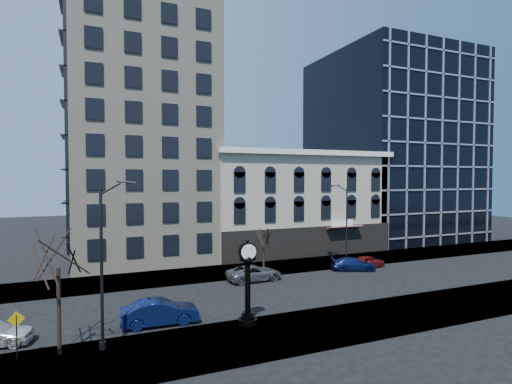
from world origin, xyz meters
name	(u,v)px	position (x,y,z in m)	size (l,w,h in m)	color
ground	(252,295)	(0.00, 0.00, 0.00)	(160.00, 160.00, 0.00)	black
sidewalk_far	(221,272)	(0.00, 8.00, 0.06)	(160.00, 6.00, 0.12)	gray
sidewalk_near	(302,330)	(0.00, -8.00, 0.06)	(160.00, 6.00, 0.12)	gray
cream_tower	(141,91)	(-6.11, 18.88, 19.32)	(15.90, 15.40, 42.50)	#B9B095
victorian_row	(292,204)	(12.00, 15.89, 6.00)	(22.60, 11.19, 12.50)	#B2AA92
glass_office	(390,148)	(32.00, 20.91, 14.00)	(20.00, 20.15, 28.00)	black
street_clock	(248,286)	(-2.75, -6.00, 2.53)	(1.21, 1.21, 5.33)	black
street_lamp_near	(114,220)	(-10.59, -6.59, 7.04)	(2.35, 0.76, 9.17)	black
street_lamp_far	(341,203)	(12.58, 6.08, 6.62)	(2.22, 0.54, 8.61)	black
bare_tree_near	(58,249)	(-13.33, -6.24, 5.62)	(4.24, 4.24, 7.28)	black
bare_tree_far	(264,235)	(4.28, 7.46, 3.58)	(2.68, 2.68, 4.60)	black
warning_sign	(16,326)	(-15.27, -6.00, 1.79)	(0.78, 0.23, 2.43)	black
car_near_b	(160,312)	(-7.78, -3.69, 0.80)	(1.68, 4.83, 1.59)	#0C194C
car_far_a	(254,273)	(1.82, 3.98, 0.70)	(2.32, 5.03, 1.40)	#595B60
car_far_b	(353,264)	(12.53, 3.89, 0.64)	(1.80, 4.42, 1.28)	#0C194C
car_far_c	(368,262)	(14.64, 4.27, 0.64)	(1.51, 3.74, 1.28)	maroon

